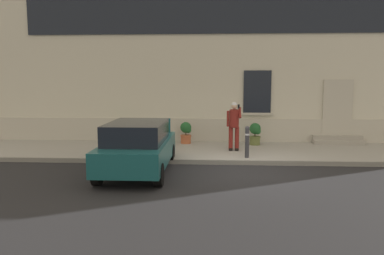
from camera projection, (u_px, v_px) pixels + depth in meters
ground_plane at (239, 172)px, 11.28m from camera, size 80.00×80.00×0.00m
sidewalk at (235, 151)px, 14.05m from camera, size 24.00×3.60×0.15m
curb_edge at (238, 162)px, 12.21m from camera, size 24.00×0.12×0.15m
building_facade at (233, 54)px, 16.05m from camera, size 24.00×1.52×7.50m
entrance_stoop at (338, 140)px, 15.29m from camera, size 1.96×0.64×0.32m
hatchback_car_teal at (138, 146)px, 11.06m from camera, size 1.81×4.08×1.50m
bollard_near_person at (247, 141)px, 12.51m from camera, size 0.15×0.15×1.04m
bollard_far_left at (136, 140)px, 12.73m from camera, size 0.15×0.15×1.04m
person_on_phone at (234, 123)px, 13.66m from camera, size 0.51×0.47×1.75m
planter_cream at (120, 131)px, 15.64m from camera, size 0.44×0.44×0.86m
planter_terracotta at (186, 132)px, 15.30m from camera, size 0.44×0.44×0.86m
planter_olive at (255, 133)px, 14.96m from camera, size 0.44×0.44×0.86m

